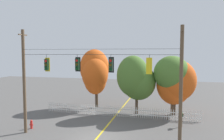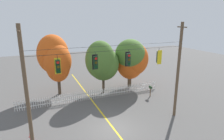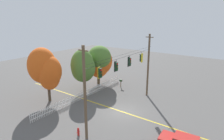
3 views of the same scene
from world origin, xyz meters
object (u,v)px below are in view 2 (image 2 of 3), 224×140
autumn_maple_mid (102,62)px  autumn_maple_near_fence (55,59)px  autumn_oak_far_east (129,56)px  fire_hydrant (31,136)px  traffic_signal_northbound_secondary (58,66)px  autumn_maple_far_west (132,61)px  traffic_signal_westbound_side (128,59)px  roadside_mailbox (151,88)px  traffic_signal_eastbound_side (95,62)px  traffic_signal_northbound_primary (159,57)px

autumn_maple_mid → autumn_maple_near_fence: bearing=165.0°
autumn_oak_far_east → fire_hydrant: (-12.48, -7.78, -3.95)m
traffic_signal_northbound_secondary → autumn_maple_far_west: size_ratio=0.23×
autumn_oak_far_east → traffic_signal_westbound_side: bearing=-118.1°
autumn_maple_near_fence → autumn_oak_far_east: autumn_maple_near_fence is taller
traffic_signal_westbound_side → autumn_oak_far_east: 10.09m
traffic_signal_westbound_side → autumn_maple_near_fence: 10.94m
fire_hydrant → autumn_maple_far_west: bearing=30.8°
autumn_oak_far_east → roadside_mailbox: size_ratio=4.93×
traffic_signal_eastbound_side → roadside_mailbox: bearing=29.9°
traffic_signal_northbound_primary → roadside_mailbox: traffic_signal_northbound_primary is taller
traffic_signal_northbound_primary → autumn_oak_far_east: bearing=78.6°
traffic_signal_westbound_side → autumn_maple_near_fence: (-4.59, 9.82, -1.51)m
autumn_maple_near_fence → traffic_signal_eastbound_side: bearing=-79.5°
traffic_signal_westbound_side → traffic_signal_northbound_primary: same height
traffic_signal_northbound_secondary → fire_hydrant: (-2.28, 0.99, -5.57)m
traffic_signal_westbound_side → traffic_signal_northbound_primary: (2.93, -0.02, -0.03)m
traffic_signal_northbound_primary → autumn_maple_mid: bearing=104.4°
traffic_signal_westbound_side → autumn_maple_far_west: traffic_signal_westbound_side is taller
traffic_signal_northbound_primary → autumn_maple_far_west: (2.24, 8.73, -2.26)m
traffic_signal_westbound_side → traffic_signal_northbound_primary: 2.93m
autumn_maple_mid → fire_hydrant: size_ratio=8.19×
autumn_maple_mid → autumn_oak_far_east: 3.97m
autumn_oak_far_east → autumn_maple_near_fence: bearing=173.6°
autumn_maple_near_fence → autumn_maple_mid: size_ratio=1.11×
autumn_maple_far_west → traffic_signal_westbound_side: bearing=-120.7°
fire_hydrant → traffic_signal_northbound_primary: bearing=-5.4°
traffic_signal_eastbound_side → roadside_mailbox: traffic_signal_eastbound_side is taller
traffic_signal_eastbound_side → autumn_maple_mid: bearing=67.2°
traffic_signal_northbound_secondary → traffic_signal_northbound_primary: size_ratio=0.99×
autumn_maple_mid → traffic_signal_northbound_primary: bearing=-75.6°
traffic_signal_westbound_side → traffic_signal_northbound_secondary: bearing=-180.0°
traffic_signal_northbound_secondary → fire_hydrant: size_ratio=1.75×
traffic_signal_northbound_secondary → autumn_maple_far_west: bearing=39.2°
traffic_signal_northbound_primary → roadside_mailbox: bearing=60.8°
autumn_maple_mid → traffic_signal_westbound_side: bearing=-95.2°
traffic_signal_eastbound_side → autumn_maple_near_fence: size_ratio=0.18×
traffic_signal_eastbound_side → autumn_maple_mid: size_ratio=0.21×
traffic_signal_northbound_primary → autumn_maple_far_west: traffic_signal_northbound_primary is taller
autumn_oak_far_east → autumn_maple_far_west: size_ratio=1.08×
autumn_oak_far_east → fire_hydrant: size_ratio=8.17×
traffic_signal_northbound_primary → autumn_maple_far_west: size_ratio=0.23×
traffic_signal_northbound_primary → roadside_mailbox: size_ratio=1.06×
traffic_signal_northbound_primary → autumn_maple_mid: traffic_signal_northbound_primary is taller
traffic_signal_eastbound_side → traffic_signal_westbound_side: same height
autumn_maple_mid → fire_hydrant: (-8.55, -7.40, -3.57)m
autumn_oak_far_east → traffic_signal_eastbound_side: bearing=-130.4°
autumn_maple_near_fence → autumn_oak_far_east: bearing=-6.4°
autumn_maple_near_fence → autumn_oak_far_east: size_ratio=1.12×
autumn_maple_near_fence → roadside_mailbox: 11.89m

